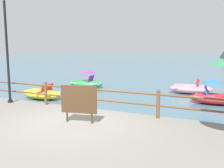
# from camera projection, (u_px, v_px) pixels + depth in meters

# --- Properties ---
(ground_plane) EXTENTS (200.00, 200.00, 0.00)m
(ground_plane) POSITION_uv_depth(u_px,v_px,m) (198.00, 64.00, 43.72)
(ground_plane) COLOR #477084
(promenade_dock) EXTENTS (28.00, 8.00, 0.40)m
(promenade_dock) POSITION_uv_depth(u_px,v_px,m) (21.00, 154.00, 5.84)
(promenade_dock) COLOR gray
(promenade_dock) RESTS_ON ground
(dock_railing) EXTENTS (23.92, 0.12, 0.95)m
(dock_railing) POSITION_uv_depth(u_px,v_px,m) (96.00, 95.00, 9.09)
(dock_railing) COLOR brown
(dock_railing) RESTS_ON promenade_dock
(lamp_post) EXTENTS (0.28, 0.28, 4.55)m
(lamp_post) POSITION_uv_depth(u_px,v_px,m) (6.00, 39.00, 10.16)
(lamp_post) COLOR black
(lamp_post) RESTS_ON promenade_dock
(sign_board) EXTENTS (1.16, 0.28, 1.19)m
(sign_board) POSITION_uv_depth(u_px,v_px,m) (79.00, 100.00, 7.58)
(sign_board) COLOR silver
(sign_board) RESTS_ON promenade_dock
(pedal_boat_0) EXTENTS (2.75, 1.78, 0.89)m
(pedal_boat_0) POSITION_uv_depth(u_px,v_px,m) (190.00, 89.00, 14.82)
(pedal_boat_0) COLOR pink
(pedal_boat_0) RESTS_ON ground
(pedal_boat_1) EXTENTS (2.36, 1.21, 0.85)m
(pedal_boat_1) POSITION_uv_depth(u_px,v_px,m) (42.00, 94.00, 13.23)
(pedal_boat_1) COLOR yellow
(pedal_boat_1) RESTS_ON ground
(pedal_boat_3) EXTENTS (2.58, 1.45, 1.23)m
(pedal_boat_3) POSITION_uv_depth(u_px,v_px,m) (86.00, 82.00, 17.08)
(pedal_boat_3) COLOR green
(pedal_boat_3) RESTS_ON ground
(pedal_boat_4) EXTENTS (2.31, 1.29, 1.23)m
(pedal_boat_4) POSITION_uv_depth(u_px,v_px,m) (214.00, 96.00, 12.02)
(pedal_boat_4) COLOR red
(pedal_boat_4) RESTS_ON ground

